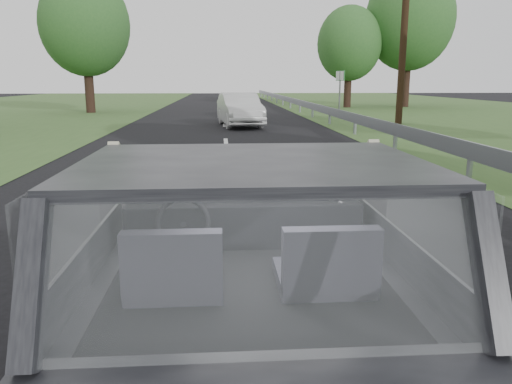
{
  "coord_description": "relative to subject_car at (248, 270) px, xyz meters",
  "views": [
    {
      "loc": [
        -0.15,
        -2.76,
        1.81
      ],
      "look_at": [
        0.08,
        0.5,
        1.08
      ],
      "focal_mm": 35.0,
      "sensor_mm": 36.0,
      "label": 1
    }
  ],
  "objects": [
    {
      "name": "dashboard",
      "position": [
        0.0,
        0.62,
        0.12
      ],
      "size": [
        1.58,
        0.45,
        0.3
      ],
      "primitive_type": "cube",
      "color": "black",
      "rests_on": "subject_car"
    },
    {
      "name": "ground",
      "position": [
        0.0,
        0.0,
        -0.72
      ],
      "size": [
        140.0,
        140.0,
        0.0
      ],
      "primitive_type": "plane",
      "color": "black",
      "rests_on": "ground"
    },
    {
      "name": "other_car",
      "position": [
        0.63,
        17.51,
        -0.06
      ],
      "size": [
        2.06,
        4.19,
        1.32
      ],
      "primitive_type": "imported",
      "rotation": [
        0.0,
        0.0,
        0.12
      ],
      "color": "silver",
      "rests_on": "ground"
    },
    {
      "name": "passenger_seat",
      "position": [
        0.4,
        -0.29,
        0.16
      ],
      "size": [
        0.5,
        0.72,
        0.42
      ],
      "primitive_type": "cube",
      "color": "black",
      "rests_on": "subject_car"
    },
    {
      "name": "cat",
      "position": [
        0.2,
        0.67,
        0.35
      ],
      "size": [
        0.55,
        0.28,
        0.24
      ],
      "primitive_type": "ellipsoid",
      "rotation": [
        0.0,
        0.0,
        -0.22
      ],
      "color": "gray",
      "rests_on": "dashboard"
    },
    {
      "name": "tree_6",
      "position": [
        -7.51,
        26.56,
        2.97
      ],
      "size": [
        5.64,
        5.64,
        7.4
      ],
      "primitive_type": null,
      "rotation": [
        0.0,
        0.0,
        -0.17
      ],
      "color": "#2D5C27",
      "rests_on": "ground"
    },
    {
      "name": "tree_3",
      "position": [
        12.62,
        31.55,
        3.75
      ],
      "size": [
        7.23,
        7.23,
        8.94
      ],
      "primitive_type": null,
      "rotation": [
        0.0,
        0.0,
        -0.26
      ],
      "color": "#2D5C27",
      "rests_on": "ground"
    },
    {
      "name": "highway_sign",
      "position": [
        6.72,
        26.04,
        0.45
      ],
      "size": [
        0.36,
        0.93,
        2.35
      ],
      "primitive_type": "cube",
      "rotation": [
        0.0,
        0.0,
        0.29
      ],
      "color": "#236D2F",
      "rests_on": "ground"
    },
    {
      "name": "guardrail",
      "position": [
        4.3,
        10.0,
        -0.15
      ],
      "size": [
        0.05,
        90.0,
        0.32
      ],
      "primitive_type": "cube",
      "color": "#959AA2",
      "rests_on": "ground"
    },
    {
      "name": "subject_car",
      "position": [
        0.0,
        0.0,
        0.0
      ],
      "size": [
        1.8,
        4.0,
        1.45
      ],
      "primitive_type": "cube",
      "color": "black",
      "rests_on": "ground"
    },
    {
      "name": "tree_2",
      "position": [
        8.46,
        31.13,
        2.5
      ],
      "size": [
        4.79,
        4.79,
        6.45
      ],
      "primitive_type": null,
      "rotation": [
        0.0,
        0.0,
        -0.13
      ],
      "color": "#2D5C27",
      "rests_on": "ground"
    },
    {
      "name": "steering_wheel",
      "position": [
        -0.4,
        0.33,
        0.2
      ],
      "size": [
        0.36,
        0.36,
        0.04
      ],
      "primitive_type": "torus",
      "color": "black",
      "rests_on": "dashboard"
    },
    {
      "name": "driver_seat",
      "position": [
        -0.4,
        -0.29,
        0.16
      ],
      "size": [
        0.5,
        0.72,
        0.42
      ],
      "primitive_type": "cube",
      "color": "black",
      "rests_on": "subject_car"
    },
    {
      "name": "utility_pole",
      "position": [
        7.36,
        17.99,
        3.63
      ],
      "size": [
        0.37,
        0.37,
        8.7
      ],
      "primitive_type": "cylinder",
      "rotation": [
        0.0,
        0.0,
        -0.39
      ],
      "color": "black",
      "rests_on": "ground"
    }
  ]
}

